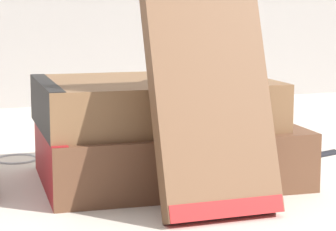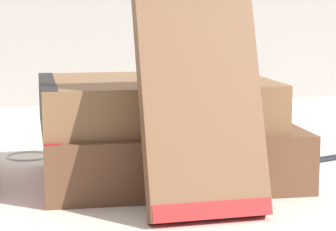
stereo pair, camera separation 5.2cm
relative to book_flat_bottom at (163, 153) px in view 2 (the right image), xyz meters
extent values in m
plane|color=beige|center=(-0.05, -0.03, -0.02)|extent=(3.00, 3.00, 0.00)
cube|color=brown|center=(0.01, 0.00, 0.00)|extent=(0.22, 0.16, 0.05)
cube|color=maroon|center=(-0.09, 0.01, 0.00)|extent=(0.02, 0.14, 0.05)
cube|color=brown|center=(-0.01, 0.00, 0.04)|extent=(0.19, 0.15, 0.04)
cube|color=black|center=(-0.09, 0.01, 0.04)|extent=(0.02, 0.13, 0.04)
cube|color=brown|center=(0.00, -0.10, 0.05)|extent=(0.09, 0.06, 0.15)
cube|color=#B22323|center=(0.00, -0.12, -0.02)|extent=(0.08, 0.02, 0.02)
cylinder|color=silver|center=(0.01, -0.02, 0.06)|extent=(0.05, 0.05, 0.01)
torus|color=#B2B2B7|center=(0.01, -0.02, 0.06)|extent=(0.05, 0.05, 0.01)
sphere|color=#B2B2B7|center=(0.01, 0.01, 0.06)|extent=(0.01, 0.01, 0.01)
torus|color=#ADADB2|center=(-0.11, 0.12, -0.02)|extent=(0.05, 0.05, 0.00)
torus|color=#ADADB2|center=(-0.05, 0.12, -0.02)|extent=(0.05, 0.05, 0.00)
cylinder|color=#ADADB2|center=(-0.08, 0.12, -0.02)|extent=(0.02, 0.00, 0.00)
cylinder|color=black|center=(0.14, 0.03, -0.02)|extent=(0.11, 0.04, 0.01)
camera|label=1|loc=(-0.19, -0.54, 0.12)|focal=75.00mm
camera|label=2|loc=(-0.14, -0.56, 0.12)|focal=75.00mm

